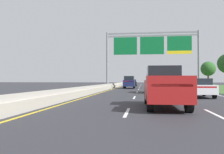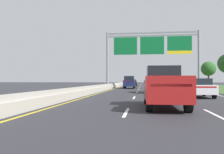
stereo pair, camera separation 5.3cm
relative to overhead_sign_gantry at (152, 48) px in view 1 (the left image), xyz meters
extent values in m
plane|color=#2B2B30|center=(-0.30, -3.94, -6.65)|extent=(220.00, 220.00, 0.00)
cube|color=white|center=(-2.15, -28.44, -6.65)|extent=(0.14, 3.00, 0.01)
cube|color=white|center=(-2.15, -19.44, -6.65)|extent=(0.14, 3.00, 0.01)
cube|color=white|center=(-2.15, -10.44, -6.65)|extent=(0.14, 3.00, 0.01)
cube|color=white|center=(-2.15, -1.44, -6.65)|extent=(0.14, 3.00, 0.01)
cube|color=white|center=(-2.15, 7.56, -6.65)|extent=(0.14, 3.00, 0.01)
cube|color=white|center=(-2.15, 16.56, -6.65)|extent=(0.14, 3.00, 0.01)
cube|color=white|center=(-2.15, 25.56, -6.65)|extent=(0.14, 3.00, 0.01)
cube|color=white|center=(-2.15, 34.56, -6.65)|extent=(0.14, 3.00, 0.01)
cube|color=white|center=(-2.15, 43.56, -6.65)|extent=(0.14, 3.00, 0.01)
cube|color=white|center=(1.55, -28.44, -6.65)|extent=(0.14, 3.00, 0.01)
cube|color=white|center=(1.55, -19.44, -6.65)|extent=(0.14, 3.00, 0.01)
cube|color=white|center=(1.55, -10.44, -6.65)|extent=(0.14, 3.00, 0.01)
cube|color=white|center=(1.55, -1.44, -6.65)|extent=(0.14, 3.00, 0.01)
cube|color=white|center=(1.55, 7.56, -6.65)|extent=(0.14, 3.00, 0.01)
cube|color=white|center=(1.55, 16.56, -6.65)|extent=(0.14, 3.00, 0.01)
cube|color=white|center=(1.55, 25.56, -6.65)|extent=(0.14, 3.00, 0.01)
cube|color=white|center=(1.55, 34.56, -6.65)|extent=(0.14, 3.00, 0.01)
cube|color=white|center=(1.55, 43.56, -6.65)|extent=(0.14, 3.00, 0.01)
cube|color=white|center=(5.60, -3.94, -6.65)|extent=(0.16, 106.00, 0.01)
cube|color=gold|center=(-6.20, -3.94, -6.65)|extent=(0.16, 106.00, 0.01)
cube|color=#A8A399|center=(-6.90, -3.94, -6.38)|extent=(0.60, 110.00, 0.55)
cube|color=#A8A399|center=(-6.90, -3.94, -5.95)|extent=(0.25, 110.00, 0.30)
cylinder|color=gray|center=(-7.35, 0.09, -1.96)|extent=(0.36, 0.36, 9.38)
cylinder|color=gray|center=(7.35, 0.09, -1.96)|extent=(0.36, 0.36, 9.38)
cube|color=gray|center=(0.00, 0.09, 2.50)|extent=(14.70, 0.24, 0.20)
cube|color=gray|center=(0.00, 0.09, 2.05)|extent=(14.70, 0.24, 0.20)
cube|color=#0C602D|center=(-4.33, -0.09, 0.39)|extent=(3.83, 0.12, 2.86)
cube|color=#0C602D|center=(0.00, -0.09, 0.39)|extent=(3.83, 0.12, 2.86)
cube|color=#0C602D|center=(4.33, -0.09, 0.64)|extent=(3.83, 0.12, 2.36)
cube|color=yellow|center=(4.33, -0.09, -0.79)|extent=(3.83, 0.12, 0.50)
cube|color=maroon|center=(-0.31, -26.34, -5.73)|extent=(2.10, 5.44, 1.00)
cube|color=black|center=(-0.33, -25.49, -4.84)|extent=(1.76, 1.93, 0.78)
cube|color=#B21414|center=(-0.26, -29.00, -5.43)|extent=(1.68, 0.11, 0.12)
cube|color=maroon|center=(-0.28, -28.07, -5.13)|extent=(2.04, 1.98, 0.20)
cylinder|color=black|center=(-1.20, -24.53, -6.23)|extent=(0.32, 0.85, 0.84)
cylinder|color=black|center=(0.50, -24.49, -6.23)|extent=(0.32, 0.85, 0.84)
cylinder|color=black|center=(-1.13, -28.20, -6.23)|extent=(0.32, 0.85, 0.84)
cylinder|color=black|center=(0.57, -28.16, -6.23)|extent=(0.32, 0.85, 0.84)
cube|color=black|center=(-3.86, 17.12, -5.96)|extent=(1.86, 4.41, 0.72)
cube|color=black|center=(-3.86, 17.07, -5.34)|extent=(1.58, 2.31, 0.52)
cube|color=#B21414|center=(-3.84, 14.96, -5.75)|extent=(1.53, 0.09, 0.12)
cylinder|color=black|center=(-4.67, 18.61, -6.32)|extent=(0.23, 0.66, 0.66)
cylinder|color=black|center=(-3.07, 18.62, -6.32)|extent=(0.23, 0.66, 0.66)
cylinder|color=black|center=(-4.65, 15.62, -6.32)|extent=(0.23, 0.66, 0.66)
cylinder|color=black|center=(-3.05, 15.63, -6.32)|extent=(0.23, 0.66, 0.66)
cube|color=#161E47|center=(-3.79, 1.83, -5.75)|extent=(1.93, 4.71, 1.05)
cube|color=black|center=(-3.79, 1.68, -4.88)|extent=(1.65, 3.01, 0.68)
cube|color=#B21414|center=(-3.77, -0.48, -5.43)|extent=(1.60, 0.09, 0.12)
cylinder|color=black|center=(-4.62, 3.42, -6.27)|extent=(0.26, 0.76, 0.76)
cylinder|color=black|center=(-2.98, 3.43, -6.27)|extent=(0.26, 0.76, 0.76)
cylinder|color=black|center=(-4.60, 0.22, -6.27)|extent=(0.26, 0.76, 0.76)
cylinder|color=black|center=(-2.96, 0.23, -6.27)|extent=(0.26, 0.76, 0.76)
cube|color=silver|center=(3.19, -18.39, -5.96)|extent=(1.89, 4.43, 0.72)
cube|color=black|center=(3.19, -18.44, -5.34)|extent=(1.60, 2.33, 0.52)
cube|color=#B21414|center=(3.22, -20.55, -5.75)|extent=(1.53, 0.11, 0.12)
cylinder|color=black|center=(2.36, -16.91, -6.32)|extent=(0.23, 0.66, 0.66)
cylinder|color=black|center=(3.96, -16.88, -6.32)|extent=(0.23, 0.66, 0.66)
cylinder|color=black|center=(2.41, -19.90, -6.32)|extent=(0.23, 0.66, 0.66)
cylinder|color=black|center=(4.01, -19.88, -6.32)|extent=(0.23, 0.66, 0.66)
cube|color=#A38438|center=(-0.21, -11.78, -5.75)|extent=(1.99, 4.74, 1.05)
cube|color=black|center=(-0.21, -11.93, -4.88)|extent=(1.69, 3.03, 0.68)
cube|color=#B21414|center=(-0.25, -14.09, -5.43)|extent=(1.60, 0.11, 0.12)
cylinder|color=black|center=(-1.00, -10.16, -6.27)|extent=(0.28, 0.77, 0.76)
cylinder|color=black|center=(0.64, -10.20, -6.27)|extent=(0.28, 0.77, 0.76)
cylinder|color=black|center=(-1.06, -13.36, -6.27)|extent=(0.28, 0.77, 0.76)
cylinder|color=black|center=(0.58, -13.39, -6.27)|extent=(0.28, 0.77, 0.76)
cylinder|color=#4C3823|center=(14.25, 21.09, -5.26)|extent=(0.36, 0.36, 2.79)
sphere|color=#285623|center=(14.25, 21.09, -2.46)|extent=(3.53, 3.53, 3.53)
camera|label=1|loc=(-1.44, -39.01, -5.21)|focal=38.06mm
camera|label=2|loc=(-1.38, -39.00, -5.21)|focal=38.06mm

